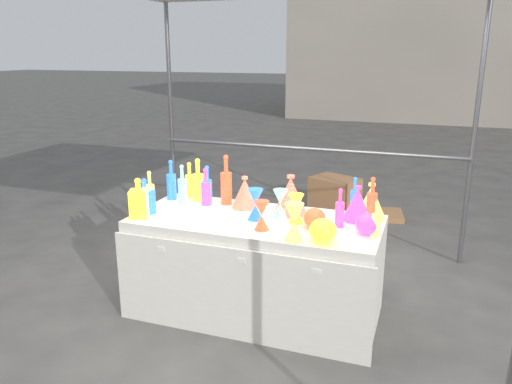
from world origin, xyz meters
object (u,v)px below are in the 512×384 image
(decanter_0, at_px, (139,198))
(bottle_0, at_px, (190,180))
(lampshade_0, at_px, (290,194))
(cardboard_box_closed, at_px, (335,193))
(hourglass_0, at_px, (262,216))
(globe_0, at_px, (323,232))
(display_table, at_px, (256,267))

(decanter_0, bearing_deg, bottle_0, 58.75)
(lampshade_0, bearing_deg, decanter_0, -138.51)
(cardboard_box_closed, height_order, hourglass_0, hourglass_0)
(bottle_0, relative_size, globe_0, 1.66)
(globe_0, bearing_deg, decanter_0, 177.99)
(cardboard_box_closed, height_order, lampshade_0, lampshade_0)
(display_table, distance_m, bottle_0, 0.95)
(display_table, distance_m, globe_0, 0.77)
(display_table, distance_m, decanter_0, 1.00)
(decanter_0, bearing_deg, globe_0, -23.60)
(hourglass_0, xyz_separation_m, lampshade_0, (0.08, 0.41, 0.04))
(display_table, relative_size, lampshade_0, 6.27)
(display_table, relative_size, hourglass_0, 8.99)
(bottle_0, relative_size, decanter_0, 0.99)
(display_table, xyz_separation_m, decanter_0, (-0.81, -0.25, 0.52))
(lampshade_0, bearing_deg, hourglass_0, -84.33)
(decanter_0, height_order, globe_0, decanter_0)
(display_table, bearing_deg, cardboard_box_closed, 88.65)
(bottle_0, relative_size, lampshade_0, 1.00)
(bottle_0, xyz_separation_m, decanter_0, (-0.10, -0.61, 0.00))
(display_table, bearing_deg, decanter_0, -163.04)
(display_table, distance_m, cardboard_box_closed, 2.78)
(hourglass_0, bearing_deg, globe_0, -11.80)
(cardboard_box_closed, relative_size, globe_0, 3.13)
(globe_0, bearing_deg, lampshade_0, 125.23)
(display_table, relative_size, cardboard_box_closed, 3.33)
(display_table, xyz_separation_m, cardboard_box_closed, (0.07, 2.77, -0.17))
(bottle_0, height_order, lampshade_0, same)
(hourglass_0, height_order, lampshade_0, lampshade_0)
(display_table, xyz_separation_m, lampshade_0, (0.20, 0.21, 0.52))
(display_table, xyz_separation_m, hourglass_0, (0.12, -0.20, 0.48))
(cardboard_box_closed, height_order, globe_0, globe_0)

